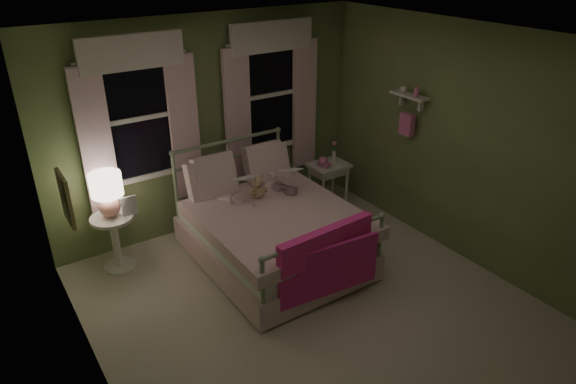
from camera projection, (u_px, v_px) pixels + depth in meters
room_shell at (312, 189)px, 4.61m from camera, size 4.20×4.20×4.20m
bed at (271, 230)px, 5.77m from camera, size 1.58×2.04×1.18m
pink_throw at (327, 255)px, 4.90m from camera, size 1.10×0.22×0.71m
child_left at (229, 179)px, 5.70m from camera, size 0.30×0.25×0.71m
child_right at (271, 167)px, 5.98m from camera, size 0.41×0.35×0.71m
book_left at (239, 184)px, 5.50m from camera, size 0.20×0.12×0.26m
book_right at (283, 175)px, 5.79m from camera, size 0.21×0.14×0.26m
teddy_bear at (258, 188)px, 5.78m from camera, size 0.22×0.17×0.30m
nightstand_left at (115, 235)px, 5.59m from camera, size 0.46×0.46×0.65m
table_lamp at (107, 191)px, 5.36m from camera, size 0.34×0.34×0.49m
book_nightstand at (123, 216)px, 5.48m from camera, size 0.18×0.24×0.02m
nightstand_right at (329, 171)px, 6.81m from camera, size 0.50×0.40×0.64m
pink_toy at (323, 162)px, 6.68m from camera, size 0.14×0.19×0.14m
bud_vase at (334, 151)px, 6.80m from camera, size 0.06×0.06×0.28m
window_left at (139, 113)px, 5.56m from camera, size 1.34×0.13×1.96m
window_right at (272, 90)px, 6.40m from camera, size 1.34×0.13×1.96m
wall_shelf at (408, 110)px, 5.98m from camera, size 0.15×0.50×0.60m
framed_picture at (66, 199)px, 4.00m from camera, size 0.03×0.32×0.42m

